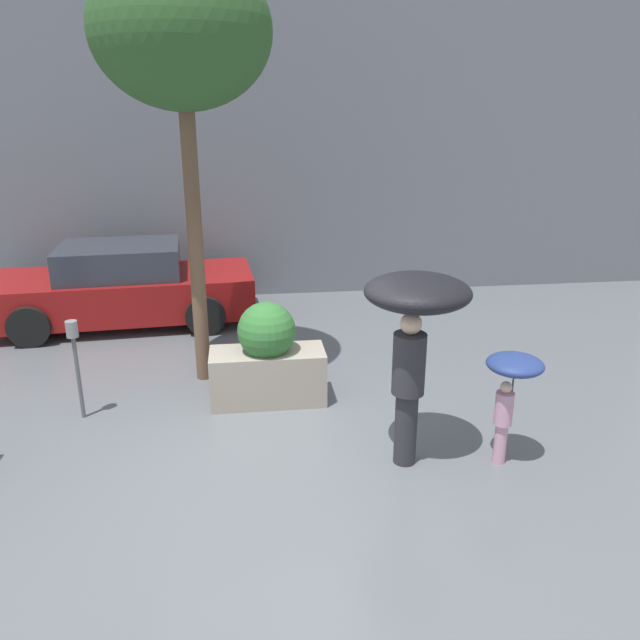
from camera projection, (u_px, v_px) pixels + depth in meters
ground_plane at (262, 462)px, 6.79m from camera, size 40.00×40.00×0.00m
building_facade at (244, 142)px, 11.90m from camera, size 18.00×0.30×6.00m
planter_box at (267, 359)px, 8.01m from camera, size 1.48×0.74×1.35m
person_adult at (415, 315)px, 6.36m from camera, size 1.10×1.10×2.06m
person_child at (512, 379)px, 6.50m from camera, size 0.59×0.59×1.23m
parked_car_near at (123, 287)px, 10.91m from camera, size 4.59×2.24×1.41m
street_tree at (182, 34)px, 7.43m from camera, size 2.18×2.18×5.45m
parking_meter at (75, 349)px, 7.47m from camera, size 0.14×0.14×1.27m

